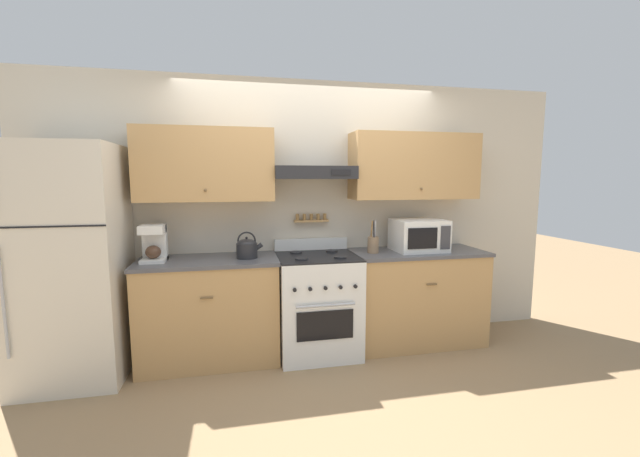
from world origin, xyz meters
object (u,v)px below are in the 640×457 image
(refrigerator, at_px, (71,264))
(utensil_crock, at_px, (373,244))
(coffee_maker, at_px, (154,243))
(microwave, at_px, (419,235))
(stove_range, at_px, (317,304))
(tea_kettle, at_px, (247,248))

(refrigerator, distance_m, utensil_crock, 2.56)
(coffee_maker, height_order, microwave, coffee_maker)
(refrigerator, height_order, utensil_crock, refrigerator)
(stove_range, distance_m, utensil_crock, 0.77)
(refrigerator, relative_size, utensil_crock, 6.17)
(tea_kettle, bearing_deg, utensil_crock, 0.00)
(coffee_maker, relative_size, microwave, 0.65)
(refrigerator, relative_size, microwave, 3.94)
(tea_kettle, relative_size, microwave, 0.49)
(tea_kettle, xyz_separation_m, microwave, (1.64, 0.02, 0.06))
(microwave, height_order, utensil_crock, utensil_crock)
(stove_range, distance_m, coffee_maker, 1.53)
(refrigerator, xyz_separation_m, microwave, (3.02, 0.08, 0.13))
(tea_kettle, xyz_separation_m, coffee_maker, (-0.77, 0.03, 0.07))
(utensil_crock, bearing_deg, microwave, 2.17)
(microwave, relative_size, utensil_crock, 1.57)
(stove_range, distance_m, microwave, 1.18)
(refrigerator, height_order, tea_kettle, refrigerator)
(utensil_crock, bearing_deg, tea_kettle, -180.00)
(coffee_maker, bearing_deg, utensil_crock, -0.83)
(refrigerator, xyz_separation_m, coffee_maker, (0.61, 0.09, 0.13))
(microwave, xyz_separation_m, utensil_crock, (-0.47, -0.02, -0.07))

